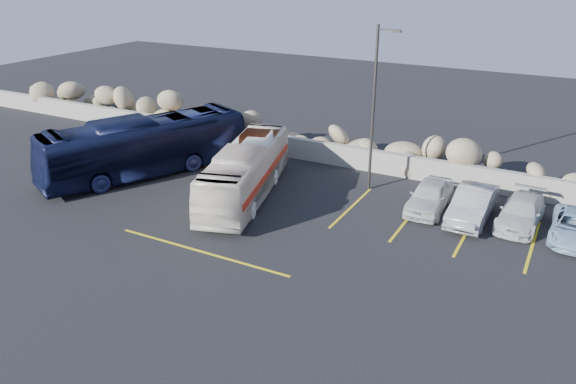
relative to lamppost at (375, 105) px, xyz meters
The scene contains 11 objects.
ground 10.73m from the lamppost, 105.05° to the right, with size 90.00×90.00×0.00m, color black.
seawall 5.14m from the lamppost, 135.63° to the left, with size 60.00×0.40×1.20m, color gray.
riprap_pile 5.40m from the lamppost, 124.63° to the left, with size 54.00×2.80×2.60m, color #937F60, non-canonical shape.
parking_lines 6.18m from the lamppost, 62.01° to the right, with size 18.16×9.36×0.01m.
lamppost is the anchor object (origin of this frame).
vintage_bus 6.89m from the lamppost, 143.53° to the right, with size 2.16×9.24×2.57m, color silver.
tour_coach 12.20m from the lamppost, 162.34° to the right, with size 2.59×11.09×3.09m, color #0F1434.
car_a 4.98m from the lamppost, 17.45° to the right, with size 1.60×3.97×1.35m, color silver.
car_b 6.44m from the lamppost, 12.84° to the right, with size 1.50×4.32×1.42m, color #A5A5AA.
car_c 8.13m from the lamppost, ahead, with size 1.64×4.04×1.17m, color silver.
car_d 10.11m from the lamppost, ahead, with size 1.82×3.94×1.10m, color #93B4D1.
Camera 1 is at (11.31, -15.40, 10.80)m, focal length 35.00 mm.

